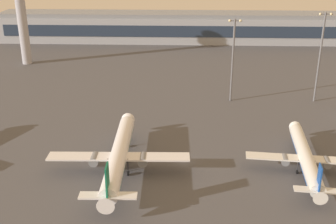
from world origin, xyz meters
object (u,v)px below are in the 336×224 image
(apron_light_central, at_px, (320,53))
(airplane_near_gate, at_px, (306,158))
(apron_light_east, at_px, (233,56))
(control_tower, at_px, (21,12))
(airplane_terminal_side, at_px, (119,155))

(apron_light_central, bearing_deg, airplane_near_gate, -108.07)
(airplane_near_gate, bearing_deg, apron_light_central, 77.43)
(airplane_near_gate, height_order, apron_light_east, apron_light_east)
(apron_light_central, relative_size, apron_light_east, 1.08)
(control_tower, xyz_separation_m, airplane_terminal_side, (58.24, -99.96, -19.51))
(airplane_near_gate, xyz_separation_m, apron_light_central, (16.65, 51.03, 13.97))
(control_tower, bearing_deg, apron_light_central, -21.27)
(control_tower, height_order, apron_light_central, control_tower)
(airplane_near_gate, distance_m, apron_light_central, 55.47)
(airplane_terminal_side, bearing_deg, control_tower, 118.75)
(airplane_near_gate, relative_size, apron_light_east, 1.29)
(airplane_terminal_side, xyz_separation_m, apron_light_central, (62.61, 52.93, 13.26))
(airplane_terminal_side, bearing_deg, airplane_near_gate, 0.89)
(apron_light_central, distance_m, apron_light_east, 30.03)
(apron_light_central, bearing_deg, control_tower, 158.73)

